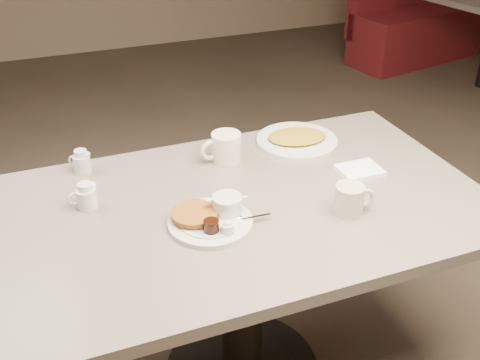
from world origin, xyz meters
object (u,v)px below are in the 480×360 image
object	(u,v)px
coffee_mug_near	(350,199)
booth_back_right	(421,14)
coffee_mug_far	(225,147)
hash_plate	(297,139)
creamer_left	(86,196)
diner_table	(242,247)
main_plate	(212,217)
creamer_right	(82,162)

from	to	relation	value
coffee_mug_near	booth_back_right	xyz separation A→B (m)	(2.44, 2.86, -0.39)
coffee_mug_far	hash_plate	xyz separation A→B (m)	(0.29, 0.03, -0.04)
creamer_left	hash_plate	bearing A→B (deg)	11.21
booth_back_right	coffee_mug_far	bearing A→B (deg)	-137.85
coffee_mug_near	booth_back_right	world-z (taller)	booth_back_right
diner_table	coffee_mug_far	distance (m)	0.35
diner_table	main_plate	bearing A→B (deg)	-151.08
main_plate	hash_plate	xyz separation A→B (m)	(0.46, 0.37, -0.01)
diner_table	main_plate	world-z (taller)	main_plate
main_plate	booth_back_right	world-z (taller)	booth_back_right
main_plate	coffee_mug_far	size ratio (longest dim) A/B	2.15
creamer_left	hash_plate	xyz separation A→B (m)	(0.78, 0.15, -0.02)
diner_table	booth_back_right	world-z (taller)	booth_back_right
creamer_right	booth_back_right	bearing A→B (deg)	36.45
main_plate	booth_back_right	size ratio (longest dim) A/B	0.19
main_plate	booth_back_right	xyz separation A→B (m)	(2.84, 2.76, -0.36)
diner_table	coffee_mug_near	world-z (taller)	coffee_mug_near
coffee_mug_near	creamer_left	distance (m)	0.79
creamer_left	coffee_mug_far	bearing A→B (deg)	14.12
main_plate	creamer_right	world-z (taller)	creamer_right
diner_table	hash_plate	bearing A→B (deg)	42.36
hash_plate	main_plate	bearing A→B (deg)	-140.79
coffee_mug_far	coffee_mug_near	bearing A→B (deg)	-61.93
creamer_right	booth_back_right	xyz separation A→B (m)	(3.14, 2.32, -0.38)
coffee_mug_far	creamer_left	world-z (taller)	coffee_mug_far
diner_table	main_plate	distance (m)	0.24
creamer_left	hash_plate	size ratio (longest dim) A/B	0.29
main_plate	creamer_right	bearing A→B (deg)	124.64
diner_table	coffee_mug_near	distance (m)	0.39
hash_plate	booth_back_right	world-z (taller)	booth_back_right
coffee_mug_near	creamer_right	xyz separation A→B (m)	(-0.70, 0.53, -0.01)
diner_table	coffee_mug_near	xyz separation A→B (m)	(0.28, -0.16, 0.22)
coffee_mug_far	booth_back_right	distance (m)	3.63
coffee_mug_far	creamer_right	distance (m)	0.48
coffee_mug_far	hash_plate	bearing A→B (deg)	6.19
coffee_mug_near	hash_plate	world-z (taller)	coffee_mug_near
creamer_left	hash_plate	world-z (taller)	creamer_left
coffee_mug_near	creamer_right	size ratio (longest dim) A/B	1.63
diner_table	booth_back_right	size ratio (longest dim) A/B	0.92
creamer_right	main_plate	bearing A→B (deg)	-55.36
coffee_mug_near	coffee_mug_far	distance (m)	0.49
diner_table	creamer_left	distance (m)	0.51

